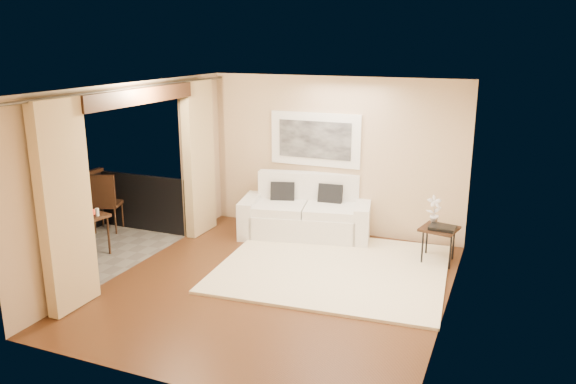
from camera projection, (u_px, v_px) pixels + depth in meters
The scene contains 18 objects.
floor at pixel (276, 285), 7.75m from camera, with size 5.00×5.00×0.00m, color #543018.
room_shell at pixel (136, 96), 7.87m from camera, with size 5.00×6.40×5.00m.
balcony at pixel (86, 242), 8.92m from camera, with size 1.81×2.60×1.17m.
curtains at pixel (143, 178), 8.17m from camera, with size 0.16×4.80×2.64m.
artwork at pixel (315, 140), 9.64m from camera, with size 1.62×0.07×0.92m.
rug at pixel (332, 268), 8.29m from camera, with size 3.24×2.83×0.04m, color #FFF1CD.
sofa at pixel (306, 215), 9.65m from camera, with size 2.33×1.37×1.05m.
side_table at pixel (439, 231), 8.43m from camera, with size 0.60×0.60×0.55m.
tray at pixel (443, 228), 8.33m from camera, with size 0.38×0.28×0.05m, color black.
orchid at pixel (434, 210), 8.55m from camera, with size 0.23×0.16×0.44m, color white.
bistro_table at pixel (85, 220), 8.62m from camera, with size 0.67×0.67×0.68m.
balcony_chair_far at pixel (105, 198), 9.72m from camera, with size 0.59×0.59×1.06m.
balcony_chair_near at pixel (68, 230), 8.39m from camera, with size 0.44×0.44×0.92m.
ice_bucket at pixel (80, 205), 8.77m from camera, with size 0.18×0.18×0.20m, color silver.
candle at pixel (93, 212), 8.64m from camera, with size 0.06×0.06×0.07m, color red.
vase at pixel (73, 212), 8.44m from camera, with size 0.04×0.04×0.18m, color silver.
glass_a at pixel (88, 213), 8.51m from camera, with size 0.06×0.06×0.12m, color silver.
glass_b at pixel (97, 212), 8.56m from camera, with size 0.06×0.06×0.12m, color silver.
Camera 1 is at (2.88, -6.53, 3.29)m, focal length 35.00 mm.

